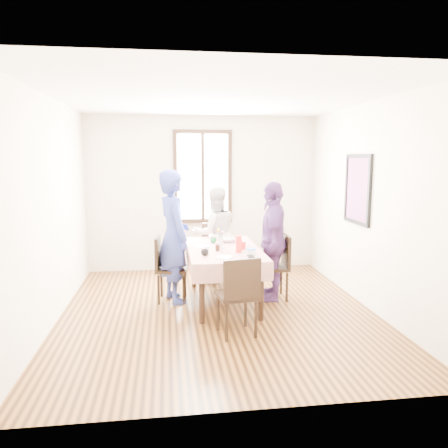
{
  "coord_description": "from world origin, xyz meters",
  "views": [
    {
      "loc": [
        -0.63,
        -5.35,
        1.98
      ],
      "look_at": [
        0.12,
        0.32,
        1.1
      ],
      "focal_mm": 34.66,
      "sensor_mm": 36.0,
      "label": 1
    }
  ],
  "objects_px": {
    "dining_table": "(224,275)",
    "person_far": "(215,234)",
    "chair_left": "(172,269)",
    "chair_right": "(273,267)",
    "chair_far": "(215,252)",
    "person_right": "(272,241)",
    "chair_near": "(237,295)",
    "person_left": "(173,236)"
  },
  "relations": [
    {
      "from": "dining_table",
      "to": "person_far",
      "type": "xyz_separation_m",
      "value": [
        0.0,
        1.1,
        0.39
      ]
    },
    {
      "from": "chair_left",
      "to": "person_far",
      "type": "relative_size",
      "value": 0.59
    },
    {
      "from": "chair_left",
      "to": "chair_right",
      "type": "distance_m",
      "value": 1.41
    },
    {
      "from": "chair_far",
      "to": "person_right",
      "type": "bearing_deg",
      "value": 129.14
    },
    {
      "from": "chair_near",
      "to": "chair_right",
      "type": "bearing_deg",
      "value": 49.84
    },
    {
      "from": "dining_table",
      "to": "person_far",
      "type": "bearing_deg",
      "value": 90.0
    },
    {
      "from": "chair_left",
      "to": "dining_table",
      "type": "bearing_deg",
      "value": 83.6
    },
    {
      "from": "chair_far",
      "to": "person_far",
      "type": "height_order",
      "value": "person_far"
    },
    {
      "from": "chair_left",
      "to": "person_far",
      "type": "distance_m",
      "value": 1.22
    },
    {
      "from": "person_left",
      "to": "person_far",
      "type": "bearing_deg",
      "value": -53.67
    },
    {
      "from": "dining_table",
      "to": "chair_far",
      "type": "height_order",
      "value": "chair_far"
    },
    {
      "from": "chair_right",
      "to": "chair_near",
      "type": "relative_size",
      "value": 1.0
    },
    {
      "from": "dining_table",
      "to": "chair_left",
      "type": "distance_m",
      "value": 0.72
    },
    {
      "from": "chair_right",
      "to": "person_left",
      "type": "xyz_separation_m",
      "value": [
        -1.39,
        0.1,
        0.46
      ]
    },
    {
      "from": "chair_left",
      "to": "chair_near",
      "type": "relative_size",
      "value": 1.0
    },
    {
      "from": "dining_table",
      "to": "chair_left",
      "type": "relative_size",
      "value": 1.79
    },
    {
      "from": "chair_left",
      "to": "chair_right",
      "type": "relative_size",
      "value": 1.0
    },
    {
      "from": "chair_left",
      "to": "chair_near",
      "type": "xyz_separation_m",
      "value": [
        0.7,
        -1.27,
        0.0
      ]
    },
    {
      "from": "dining_table",
      "to": "person_far",
      "type": "height_order",
      "value": "person_far"
    },
    {
      "from": "chair_near",
      "to": "person_far",
      "type": "xyz_separation_m",
      "value": [
        0.0,
        2.22,
        0.31
      ]
    },
    {
      "from": "person_right",
      "to": "chair_near",
      "type": "bearing_deg",
      "value": -17.58
    },
    {
      "from": "chair_near",
      "to": "person_far",
      "type": "height_order",
      "value": "person_far"
    },
    {
      "from": "person_far",
      "to": "person_right",
      "type": "bearing_deg",
      "value": 112.81
    },
    {
      "from": "chair_right",
      "to": "chair_far",
      "type": "xyz_separation_m",
      "value": [
        -0.7,
        1.07,
        0.0
      ]
    },
    {
      "from": "person_left",
      "to": "person_right",
      "type": "xyz_separation_m",
      "value": [
        1.37,
        -0.1,
        -0.08
      ]
    },
    {
      "from": "chair_left",
      "to": "chair_far",
      "type": "xyz_separation_m",
      "value": [
        0.7,
        0.97,
        0.0
      ]
    },
    {
      "from": "dining_table",
      "to": "person_left",
      "type": "bearing_deg",
      "value": 167.43
    },
    {
      "from": "chair_far",
      "to": "chair_left",
      "type": "bearing_deg",
      "value": 60.43
    },
    {
      "from": "chair_right",
      "to": "chair_near",
      "type": "xyz_separation_m",
      "value": [
        -0.7,
        -1.17,
        0.0
      ]
    },
    {
      "from": "dining_table",
      "to": "person_right",
      "type": "bearing_deg",
      "value": 4.25
    },
    {
      "from": "chair_near",
      "to": "person_right",
      "type": "relative_size",
      "value": 0.55
    },
    {
      "from": "chair_near",
      "to": "person_right",
      "type": "height_order",
      "value": "person_right"
    },
    {
      "from": "chair_far",
      "to": "person_far",
      "type": "bearing_deg",
      "value": 96.48
    },
    {
      "from": "person_far",
      "to": "person_right",
      "type": "xyz_separation_m",
      "value": [
        0.68,
        -1.05,
        0.06
      ]
    },
    {
      "from": "person_far",
      "to": "chair_left",
      "type": "bearing_deg",
      "value": 43.03
    },
    {
      "from": "chair_far",
      "to": "person_right",
      "type": "height_order",
      "value": "person_right"
    },
    {
      "from": "person_far",
      "to": "chair_right",
      "type": "bearing_deg",
      "value": 113.53
    },
    {
      "from": "dining_table",
      "to": "person_far",
      "type": "distance_m",
      "value": 1.17
    },
    {
      "from": "person_far",
      "to": "chair_near",
      "type": "bearing_deg",
      "value": 79.65
    },
    {
      "from": "dining_table",
      "to": "chair_far",
      "type": "bearing_deg",
      "value": 90.0
    },
    {
      "from": "chair_right",
      "to": "person_left",
      "type": "height_order",
      "value": "person_left"
    },
    {
      "from": "chair_near",
      "to": "person_right",
      "type": "xyz_separation_m",
      "value": [
        0.68,
        1.17,
        0.37
      ]
    }
  ]
}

